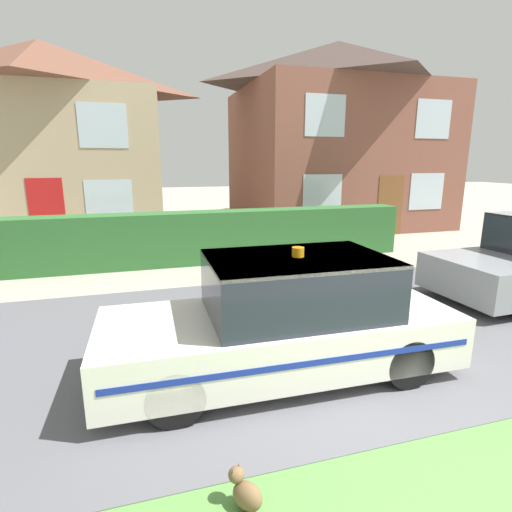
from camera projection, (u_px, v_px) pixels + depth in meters
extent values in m
cube|color=#5B5B60|center=(306.00, 329.00, 6.30)|extent=(28.00, 5.37, 0.01)
cube|color=#2D662D|center=(204.00, 237.00, 10.31)|extent=(10.96, 0.74, 1.33)
cylinder|color=black|center=(167.00, 338.00, 5.27)|extent=(0.60, 0.21, 0.60)
cylinder|color=black|center=(175.00, 397.00, 3.94)|extent=(0.60, 0.21, 0.60)
cylinder|color=black|center=(348.00, 318.00, 5.95)|extent=(0.60, 0.21, 0.60)
cylinder|color=black|center=(407.00, 362.00, 4.62)|extent=(0.60, 0.21, 0.60)
cube|color=silver|center=(279.00, 336.00, 4.91)|extent=(4.30, 1.69, 0.62)
cube|color=#232833|center=(297.00, 284.00, 4.81)|extent=(2.15, 1.49, 0.69)
cube|color=silver|center=(298.00, 258.00, 4.74)|extent=(2.15, 1.49, 0.04)
cube|color=navy|center=(261.00, 310.00, 5.66)|extent=(4.06, 0.08, 0.07)
cube|color=navy|center=(304.00, 364.00, 4.13)|extent=(4.06, 0.08, 0.07)
cylinder|color=orange|center=(298.00, 252.00, 4.72)|extent=(0.15, 0.15, 0.11)
ellipsoid|color=brown|center=(248.00, 496.00, 3.03)|extent=(0.29, 0.30, 0.22)
ellipsoid|color=white|center=(238.00, 492.00, 3.08)|extent=(0.12, 0.11, 0.12)
sphere|color=brown|center=(236.00, 475.00, 3.06)|extent=(0.13, 0.13, 0.13)
cone|color=brown|center=(239.00, 466.00, 3.07)|extent=(0.05, 0.05, 0.05)
cone|color=brown|center=(233.00, 472.00, 3.02)|extent=(0.05, 0.05, 0.05)
cylinder|color=black|center=(452.00, 275.00, 8.13)|extent=(0.63, 0.22, 0.62)
cube|color=tan|center=(52.00, 165.00, 14.18)|extent=(7.28, 5.35, 4.90)
pyramid|color=brown|center=(40.00, 66.00, 13.42)|extent=(7.64, 5.62, 1.65)
cube|color=red|center=(47.00, 213.00, 12.05)|extent=(1.00, 0.02, 2.10)
cube|color=silver|center=(109.00, 201.00, 12.47)|extent=(1.40, 0.02, 1.30)
cube|color=silver|center=(103.00, 126.00, 11.95)|extent=(1.40, 0.02, 1.30)
cube|color=brown|center=(334.00, 158.00, 16.71)|extent=(7.51, 6.67, 5.41)
pyramid|color=#473833|center=(338.00, 65.00, 15.88)|extent=(7.88, 7.00, 1.78)
cube|color=brown|center=(390.00, 206.00, 14.13)|extent=(1.00, 0.02, 2.10)
cube|color=silver|center=(322.00, 194.00, 13.30)|extent=(1.40, 0.02, 1.30)
cube|color=silver|center=(427.00, 191.00, 14.43)|extent=(1.40, 0.02, 1.30)
cube|color=silver|center=(325.00, 115.00, 12.72)|extent=(1.40, 0.02, 1.30)
cube|color=silver|center=(434.00, 119.00, 13.85)|extent=(1.40, 0.02, 1.30)
cube|color=#474C8C|center=(81.00, 249.00, 9.95)|extent=(0.80, 0.77, 0.90)
cube|color=navy|center=(79.00, 229.00, 9.83)|extent=(0.83, 0.81, 0.10)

